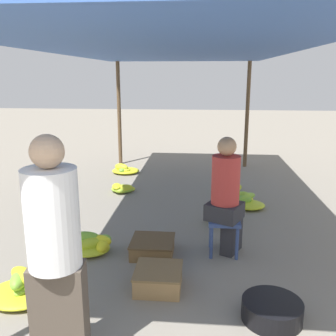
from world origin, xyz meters
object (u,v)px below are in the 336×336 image
Objects in this scene: stool at (224,226)px; banana_pile_left_2 at (124,170)px; vendor_foreground at (55,253)px; basin_black at (272,310)px; banana_pile_right_1 at (222,217)px; banana_pile_left_3 at (92,245)px; banana_pile_left_1 at (122,189)px; crate_near at (158,279)px; vendor_seated at (227,195)px; crate_mid at (153,247)px; banana_pile_right_2 at (247,202)px; banana_pile_right_0 at (229,189)px; banana_pile_left_0 at (23,287)px.

stool is 3.77m from banana_pile_left_2.
vendor_foreground reaches higher than basin_black.
banana_pile_left_3 is at bearing -146.36° from banana_pile_right_1.
vendor_foreground is 3.67× the size of banana_pile_left_1.
crate_near is at bearing -38.60° from banana_pile_left_3.
banana_pile_right_1 is (1.48, 0.99, -0.01)m from banana_pile_left_3.
vendor_seated reaches higher than basin_black.
banana_pile_right_2 is at bearing 53.32° from crate_mid.
banana_pile_right_0 reaches higher than basin_black.
banana_pile_left_1 is at bearing -79.87° from banana_pile_left_2.
banana_pile_left_0 is 2.64m from banana_pile_right_1.
banana_pile_left_2 reaches higher than banana_pile_right_1.
basin_black is at bearing -92.15° from banana_pile_right_2.
basin_black is 2.05m from banana_pile_left_3.
vendor_seated is 2.79× the size of crate_mid.
banana_pile_right_0 is at bearing 82.28° from banana_pile_right_1.
banana_pile_right_2 is (0.43, 1.53, -0.24)m from stool.
vendor_seated reaches higher than banana_pile_left_0.
banana_pile_left_2 is at bearing 150.59° from banana_pile_right_0.
banana_pile_left_3 is 0.68m from crate_mid.
banana_pile_left_1 is 2.08m from banana_pile_right_2.
banana_pile_left_3 is (0.36, 0.90, -0.01)m from banana_pile_left_0.
stool is 0.69× the size of banana_pile_left_0.
vendor_seated is at bearing -91.03° from banana_pile_right_1.
banana_pile_right_0 is 1.32m from banana_pile_right_1.
banana_pile_left_2 is 1.10× the size of banana_pile_left_3.
stool is 1.21m from basin_black.
banana_pile_left_2 is at bearing 89.72° from banana_pile_left_0.
basin_black is 1.03m from crate_near.
banana_pile_left_1 is at bearing 120.64° from basin_black.
banana_pile_left_2 is (-1.81, 3.30, -0.61)m from vendor_seated.
banana_pile_left_0 is at bearing -131.50° from banana_pile_right_2.
vendor_seated is (1.20, 1.75, -0.15)m from vendor_foreground.
banana_pile_right_1 is at bearing -36.81° from banana_pile_left_1.
stool is 0.94× the size of banana_pile_left_1.
vendor_foreground is 3.26× the size of basin_black.
basin_black is at bearing -59.36° from banana_pile_left_1.
banana_pile_left_3 reaches higher than banana_pile_left_2.
basin_black is at bearing -87.91° from banana_pile_right_0.
banana_pile_left_3 is at bearing -175.52° from stool.
stool is 0.35m from vendor_seated.
crate_near is (-0.67, -1.64, 0.02)m from banana_pile_right_1.
banana_pile_right_0 is 0.86× the size of banana_pile_right_2.
crate_mid is (-0.81, -0.97, 0.00)m from banana_pile_right_1.
vendor_seated is 2.26m from banana_pile_right_0.
banana_pile_left_2 is (-2.12, 4.45, -0.01)m from basin_black.
banana_pile_right_0 reaches higher than banana_pile_left_1.
basin_black is at bearing -64.48° from banana_pile_left_2.
stool is 0.79× the size of banana_pile_right_2.
crate_mid is (0.67, 0.02, -0.01)m from banana_pile_left_3.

